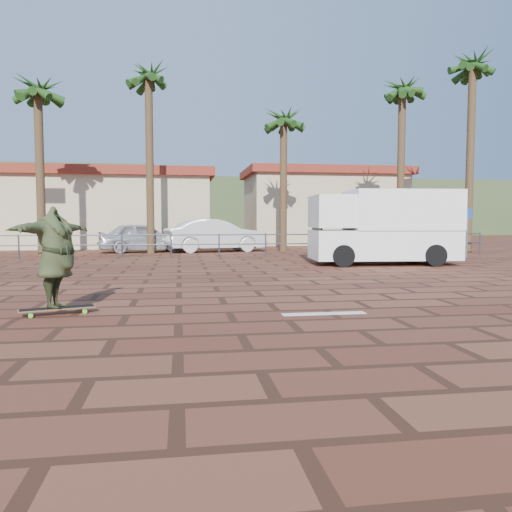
{
  "coord_description": "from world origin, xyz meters",
  "views": [
    {
      "loc": [
        -1.63,
        -9.06,
        1.52
      ],
      "look_at": [
        -0.07,
        1.15,
        0.8
      ],
      "focal_mm": 35.0,
      "sensor_mm": 36.0,
      "label": 1
    }
  ],
  "objects_px": {
    "campervan": "(384,226)",
    "car_white": "(215,235)",
    "car_silver": "(143,237)",
    "longboard": "(58,309)",
    "skateboarder": "(56,257)"
  },
  "relations": [
    {
      "from": "campervan",
      "to": "car_white",
      "type": "distance_m",
      "value": 9.75
    },
    {
      "from": "campervan",
      "to": "car_white",
      "type": "relative_size",
      "value": 1.05
    },
    {
      "from": "car_silver",
      "to": "campervan",
      "type": "bearing_deg",
      "value": -145.04
    },
    {
      "from": "campervan",
      "to": "car_silver",
      "type": "relative_size",
      "value": 1.21
    },
    {
      "from": "car_silver",
      "to": "car_white",
      "type": "height_order",
      "value": "car_white"
    },
    {
      "from": "longboard",
      "to": "campervan",
      "type": "distance_m",
      "value": 12.38
    },
    {
      "from": "skateboarder",
      "to": "car_white",
      "type": "relative_size",
      "value": 0.41
    },
    {
      "from": "longboard",
      "to": "skateboarder",
      "type": "distance_m",
      "value": 0.84
    },
    {
      "from": "longboard",
      "to": "skateboarder",
      "type": "xyz_separation_m",
      "value": [
        -0.0,
        -0.0,
        0.84
      ]
    },
    {
      "from": "car_white",
      "to": "campervan",
      "type": "bearing_deg",
      "value": -159.36
    },
    {
      "from": "skateboarder",
      "to": "car_white",
      "type": "xyz_separation_m",
      "value": [
        3.73,
        16.39,
        -0.13
      ]
    },
    {
      "from": "skateboarder",
      "to": "car_silver",
      "type": "xyz_separation_m",
      "value": [
        0.16,
        16.62,
        -0.21
      ]
    },
    {
      "from": "longboard",
      "to": "campervan",
      "type": "height_order",
      "value": "campervan"
    },
    {
      "from": "campervan",
      "to": "car_white",
      "type": "xyz_separation_m",
      "value": [
        -5.39,
        8.11,
        -0.55
      ]
    },
    {
      "from": "campervan",
      "to": "car_silver",
      "type": "bearing_deg",
      "value": 141.23
    }
  ]
}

